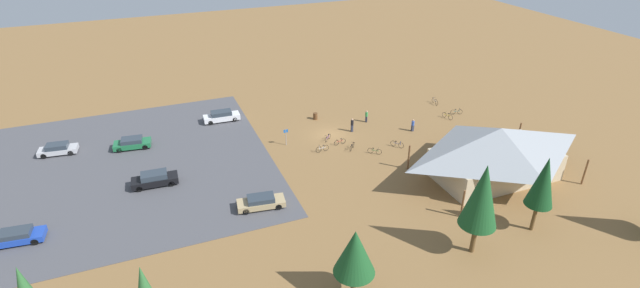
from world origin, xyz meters
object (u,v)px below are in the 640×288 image
(pine_far_west, at_px, (482,196))
(car_silver_front_row, at_px, (58,149))
(bicycle_teal_yard_right, at_px, (456,112))
(bicycle_white_back_row, at_px, (322,149))
(car_black_by_curb, at_px, (155,179))
(visitor_at_bikes, at_px, (366,116))
(bicycle_purple_near_sign, at_px, (328,138))
(bicycle_red_edge_north, at_px, (340,142))
(bicycle_blue_yard_front, at_px, (397,144))
(trash_bin, at_px, (315,116))
(visitor_near_lot, at_px, (413,125))
(bike_pavilion, at_px, (498,149))
(car_blue_mid_lot, at_px, (16,236))
(pine_east, at_px, (355,252))
(pine_mideast, at_px, (543,182))
(bicycle_silver_yard_center, at_px, (435,101))
(car_white_back_corner, at_px, (222,116))
(bicycle_green_by_bin, at_px, (375,151))
(visitor_crossing_yard, at_px, (352,125))
(car_green_second_row, at_px, (132,143))
(lot_sign, at_px, (286,135))
(bicycle_black_edge_south, at_px, (352,147))
(car_tan_aisle_side, at_px, (261,202))

(pine_far_west, relative_size, car_silver_front_row, 1.96)
(bicycle_teal_yard_right, distance_m, bicycle_white_back_row, 21.76)
(car_black_by_curb, distance_m, visitor_at_bikes, 28.38)
(bicycle_purple_near_sign, bearing_deg, bicycle_red_edge_north, 121.04)
(bicycle_blue_yard_front, bearing_deg, visitor_at_bikes, -88.39)
(trash_bin, height_order, visitor_near_lot, visitor_near_lot)
(bike_pavilion, height_order, car_blue_mid_lot, bike_pavilion)
(pine_east, bearing_deg, pine_mideast, -176.39)
(car_blue_mid_lot, bearing_deg, bicycle_blue_yard_front, -175.44)
(bicycle_silver_yard_center, height_order, car_blue_mid_lot, car_blue_mid_lot)
(car_blue_mid_lot, distance_m, car_white_back_corner, 28.45)
(pine_east, xyz_separation_m, car_silver_front_row, (22.80, -32.97, -3.53))
(car_silver_front_row, bearing_deg, pine_east, 124.66)
(pine_east, xyz_separation_m, bicycle_red_edge_north, (-9.07, -22.86, -3.87))
(car_silver_front_row, bearing_deg, bicycle_teal_yard_right, 171.14)
(bicycle_white_back_row, distance_m, visitor_near_lot, 13.02)
(bicycle_green_by_bin, bearing_deg, visitor_crossing_yard, -90.72)
(bicycle_teal_yard_right, relative_size, bicycle_purple_near_sign, 1.35)
(trash_bin, bearing_deg, bicycle_green_by_bin, 104.13)
(car_green_second_row, xyz_separation_m, car_silver_front_row, (8.21, -1.68, -0.01))
(bicycle_teal_yard_right, distance_m, bicycle_green_by_bin, 17.03)
(bike_pavilion, xyz_separation_m, bicycle_blue_yard_front, (6.23, -9.75, -2.95))
(bicycle_blue_yard_front, relative_size, bicycle_red_edge_north, 0.86)
(lot_sign, bearing_deg, car_black_by_curb, 12.73)
(pine_mideast, xyz_separation_m, car_white_back_corner, (21.61, -33.79, -4.36))
(trash_bin, height_order, bicycle_silver_yard_center, trash_bin)
(bicycle_red_edge_north, bearing_deg, car_blue_mid_lot, 10.67)
(pine_mideast, distance_m, visitor_crossing_yard, 25.64)
(car_black_by_curb, bearing_deg, bicycle_red_edge_north, -176.86)
(bicycle_teal_yard_right, distance_m, visitor_near_lot, 8.87)
(bicycle_silver_yard_center, height_order, car_white_back_corner, car_white_back_corner)
(bicycle_blue_yard_front, height_order, visitor_at_bikes, visitor_at_bikes)
(car_green_second_row, xyz_separation_m, car_white_back_corner, (-11.54, -3.67, 0.06))
(bicycle_black_edge_south, relative_size, visitor_crossing_yard, 0.69)
(bicycle_white_back_row, distance_m, bicycle_purple_near_sign, 3.01)
(pine_east, height_order, bicycle_white_back_row, pine_east)
(bicycle_green_by_bin, bearing_deg, car_blue_mid_lot, 4.20)
(car_blue_mid_lot, bearing_deg, bicycle_black_edge_south, -172.30)
(bicycle_silver_yard_center, bearing_deg, bicycle_purple_near_sign, 14.56)
(bicycle_green_by_bin, relative_size, bicycle_black_edge_south, 1.07)
(car_blue_mid_lot, distance_m, car_silver_front_row, 16.59)
(car_green_second_row, bearing_deg, bicycle_red_edge_north, 160.37)
(lot_sign, height_order, car_tan_aisle_side, lot_sign)
(bicycle_silver_yard_center, bearing_deg, bicycle_white_back_row, 19.55)
(pine_mideast, xyz_separation_m, bicycle_silver_yard_center, (-8.71, -28.22, -4.75))
(pine_east, distance_m, bicycle_silver_yard_center, 40.29)
(bicycle_white_back_row, bearing_deg, bicycle_silver_yard_center, -160.45)
(pine_east, distance_m, car_black_by_curb, 25.36)
(pine_mideast, bearing_deg, bicycle_white_back_row, -59.63)
(bicycle_green_by_bin, xyz_separation_m, car_white_back_corner, (14.98, -15.78, 0.40))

